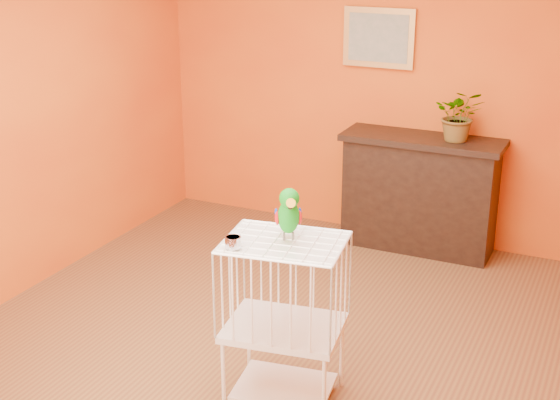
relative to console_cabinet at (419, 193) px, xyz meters
The scene contains 8 objects.
ground 2.13m from the console_cabinet, 103.49° to the right, with size 4.50×4.50×0.00m, color brown.
room_shell 2.34m from the console_cabinet, 103.49° to the right, with size 4.50×4.50×4.50m.
console_cabinet is the anchor object (origin of this frame).
potted_plant 0.72m from the console_cabinet, ahead, with size 0.38×0.43×0.33m, color #26722D.
framed_picture 1.36m from the console_cabinet, 157.51° to the left, with size 0.62×0.04×0.50m.
birdcage 2.55m from the console_cabinet, 91.77° to the right, with size 0.72×0.60×1.01m.
feed_cup 2.82m from the console_cabinet, 96.02° to the right, with size 0.09×0.09×0.06m, color silver.
parrot 2.61m from the console_cabinet, 91.55° to the right, with size 0.20×0.27×0.31m.
Camera 1 is at (2.08, -4.13, 2.69)m, focal length 50.00 mm.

